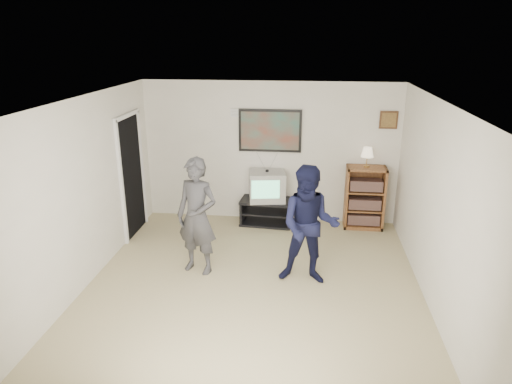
% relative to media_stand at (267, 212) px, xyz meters
% --- Properties ---
extents(room_shell, '(4.51, 5.00, 2.51)m').
position_rel_media_stand_xyz_m(room_shell, '(0.02, -1.88, 1.02)').
color(room_shell, '#96895F').
rests_on(room_shell, ground).
extents(media_stand, '(0.95, 0.57, 0.46)m').
position_rel_media_stand_xyz_m(media_stand, '(0.00, 0.00, 0.00)').
color(media_stand, black).
rests_on(media_stand, room_shell).
extents(crt_television, '(0.69, 0.61, 0.52)m').
position_rel_media_stand_xyz_m(crt_television, '(0.00, 0.00, 0.49)').
color(crt_television, '#9F9F9A').
rests_on(crt_television, media_stand).
extents(bookshelf, '(0.67, 0.38, 1.10)m').
position_rel_media_stand_xyz_m(bookshelf, '(1.71, 0.05, 0.32)').
color(bookshelf, brown).
rests_on(bookshelf, room_shell).
extents(table_lamp, '(0.21, 0.21, 0.34)m').
position_rel_media_stand_xyz_m(table_lamp, '(1.70, 0.07, 1.04)').
color(table_lamp, '#F5E1BA').
rests_on(table_lamp, bookshelf).
extents(person_tall, '(0.70, 0.56, 1.68)m').
position_rel_media_stand_xyz_m(person_tall, '(-0.81, -1.83, 0.61)').
color(person_tall, '#363639').
rests_on(person_tall, room_shell).
extents(person_short, '(0.84, 0.67, 1.66)m').
position_rel_media_stand_xyz_m(person_short, '(0.75, -1.95, 0.60)').
color(person_short, black).
rests_on(person_short, room_shell).
extents(controller_left, '(0.08, 0.13, 0.04)m').
position_rel_media_stand_xyz_m(controller_left, '(-0.75, -1.65, 0.89)').
color(controller_left, white).
rests_on(controller_left, person_tall).
extents(controller_right, '(0.05, 0.13, 0.04)m').
position_rel_media_stand_xyz_m(controller_right, '(0.76, -1.68, 0.81)').
color(controller_right, white).
rests_on(controller_right, person_short).
extents(poster, '(1.10, 0.03, 0.75)m').
position_rel_media_stand_xyz_m(poster, '(0.02, 0.25, 1.42)').
color(poster, black).
rests_on(poster, room_shell).
extents(air_vent, '(0.28, 0.02, 0.14)m').
position_rel_media_stand_xyz_m(air_vent, '(-0.53, 0.25, 1.72)').
color(air_vent, white).
rests_on(air_vent, room_shell).
extents(small_picture, '(0.30, 0.03, 0.30)m').
position_rel_media_stand_xyz_m(small_picture, '(2.02, 0.25, 1.65)').
color(small_picture, black).
rests_on(small_picture, room_shell).
extents(doorway, '(0.03, 0.85, 2.00)m').
position_rel_media_stand_xyz_m(doorway, '(-2.21, -0.63, 0.77)').
color(doorway, black).
rests_on(doorway, room_shell).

